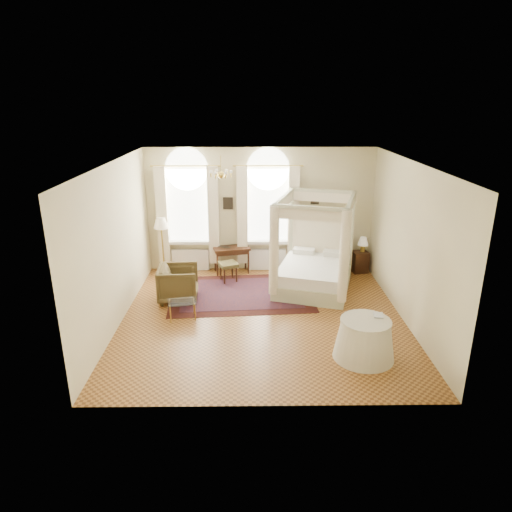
{
  "coord_description": "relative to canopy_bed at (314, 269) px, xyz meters",
  "views": [
    {
      "loc": [
        -0.25,
        -8.86,
        4.48
      ],
      "look_at": [
        -0.14,
        0.4,
        1.26
      ],
      "focal_mm": 32.0,
      "sensor_mm": 36.0,
      "label": 1
    }
  ],
  "objects": [
    {
      "name": "ground",
      "position": [
        -1.29,
        -1.54,
        -0.52
      ],
      "size": [
        6.0,
        6.0,
        0.0
      ],
      "primitive_type": "plane",
      "color": "#9E672E",
      "rests_on": "ground"
    },
    {
      "name": "oriental_rug",
      "position": [
        -1.79,
        -0.28,
        -0.52
      ],
      "size": [
        3.52,
        2.65,
        0.01
      ],
      "color": "#3D140E",
      "rests_on": "ground"
    },
    {
      "name": "armchair",
      "position": [
        -3.23,
        -0.59,
        -0.11
      ],
      "size": [
        0.95,
        0.93,
        0.82
      ],
      "primitive_type": "imported",
      "rotation": [
        0.0,
        0.0,
        1.63
      ],
      "color": "#44381D",
      "rests_on": "ground"
    },
    {
      "name": "laptop",
      "position": [
        -2.22,
        1.17,
        0.2
      ],
      "size": [
        0.41,
        0.34,
        0.03
      ],
      "primitive_type": "imported",
      "rotation": [
        0.0,
        0.0,
        2.74
      ],
      "color": "black",
      "rests_on": "writing_desk"
    },
    {
      "name": "floor_lamp",
      "position": [
        -3.89,
        1.16,
        0.79
      ],
      "size": [
        0.4,
        0.4,
        1.54
      ],
      "color": "#B3953B",
      "rests_on": "ground"
    },
    {
      "name": "room_walls",
      "position": [
        -1.29,
        -1.54,
        1.46
      ],
      "size": [
        6.0,
        6.0,
        6.0
      ],
      "color": "beige",
      "rests_on": "ground"
    },
    {
      "name": "writing_desk",
      "position": [
        -2.06,
        1.16,
        0.09
      ],
      "size": [
        1.04,
        0.7,
        0.72
      ],
      "color": "#381A0F",
      "rests_on": "ground"
    },
    {
      "name": "nightstand_lamp",
      "position": [
        1.46,
        1.18,
        0.32
      ],
      "size": [
        0.27,
        0.27,
        0.4
      ],
      "color": "#B3953B",
      "rests_on": "nightstand"
    },
    {
      "name": "chandelier",
      "position": [
        -2.19,
        -0.34,
        2.38
      ],
      "size": [
        0.51,
        0.45,
        0.5
      ],
      "color": "#B3953B",
      "rests_on": "room_walls"
    },
    {
      "name": "nightstand",
      "position": [
        1.41,
        1.16,
        -0.24
      ],
      "size": [
        0.46,
        0.43,
        0.57
      ],
      "primitive_type": "cube",
      "rotation": [
        0.0,
        0.0,
        0.18
      ],
      "color": "#381A0F",
      "rests_on": "ground"
    },
    {
      "name": "window_left",
      "position": [
        -3.19,
        1.33,
        0.96
      ],
      "size": [
        1.62,
        0.27,
        3.29
      ],
      "color": "white",
      "rests_on": "room_walls"
    },
    {
      "name": "book",
      "position": [
        0.68,
        -2.98,
        0.24
      ],
      "size": [
        0.21,
        0.26,
        0.02
      ],
      "primitive_type": "imported",
      "rotation": [
        0.0,
        0.0,
        -0.17
      ],
      "color": "black",
      "rests_on": "side_table"
    },
    {
      "name": "wall_pictures",
      "position": [
        -1.2,
        1.43,
        1.37
      ],
      "size": [
        2.54,
        0.03,
        0.39
      ],
      "color": "black",
      "rests_on": "room_walls"
    },
    {
      "name": "side_table",
      "position": [
        0.51,
        -3.16,
        -0.15
      ],
      "size": [
        1.1,
        1.1,
        0.75
      ],
      "color": "silver",
      "rests_on": "ground"
    },
    {
      "name": "coffee_table",
      "position": [
        -3.01,
        -1.57,
        -0.16
      ],
      "size": [
        0.66,
        0.52,
        0.4
      ],
      "color": "silver",
      "rests_on": "ground"
    },
    {
      "name": "window_right",
      "position": [
        -1.09,
        1.33,
        0.96
      ],
      "size": [
        1.62,
        0.27,
        3.29
      ],
      "color": "white",
      "rests_on": "room_walls"
    },
    {
      "name": "canopy_bed",
      "position": [
        0.0,
        0.0,
        0.0
      ],
      "size": [
        2.24,
        2.51,
        2.31
      ],
      "color": "#B5B795",
      "rests_on": "ground"
    },
    {
      "name": "stool",
      "position": [
        -2.12,
        0.53,
        -0.11
      ],
      "size": [
        0.56,
        0.56,
        0.5
      ],
      "color": "#4A401F",
      "rests_on": "ground"
    }
  ]
}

